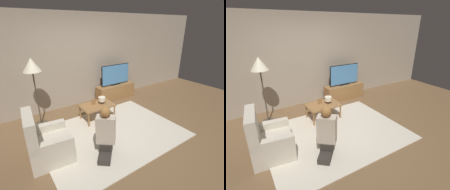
# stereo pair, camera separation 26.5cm
# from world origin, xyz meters

# --- Properties ---
(ground_plane) EXTENTS (10.00, 10.00, 0.00)m
(ground_plane) POSITION_xyz_m (0.00, 0.00, 0.00)
(ground_plane) COLOR brown
(wall_back) EXTENTS (10.00, 0.06, 2.60)m
(wall_back) POSITION_xyz_m (0.00, 1.93, 1.30)
(wall_back) COLOR tan
(wall_back) RESTS_ON ground_plane
(rug) EXTENTS (2.99, 2.23, 0.02)m
(rug) POSITION_xyz_m (0.00, 0.00, 0.01)
(rug) COLOR beige
(rug) RESTS_ON ground_plane
(tv_stand) EXTENTS (1.29, 0.38, 0.47)m
(tv_stand) POSITION_xyz_m (1.24, 1.60, 0.24)
(tv_stand) COLOR olive
(tv_stand) RESTS_ON ground_plane
(tv) EXTENTS (1.01, 0.08, 0.65)m
(tv) POSITION_xyz_m (1.24, 1.60, 0.80)
(tv) COLOR black
(tv) RESTS_ON tv_stand
(coffee_table) EXTENTS (0.82, 0.55, 0.39)m
(coffee_table) POSITION_xyz_m (0.07, 0.76, 0.35)
(coffee_table) COLOR olive
(coffee_table) RESTS_ON ground_plane
(floor_lamp) EXTENTS (0.39, 0.39, 1.62)m
(floor_lamp) POSITION_xyz_m (-1.20, 1.32, 1.38)
(floor_lamp) COLOR #4C4233
(floor_lamp) RESTS_ON ground_plane
(armchair) EXTENTS (0.78, 0.81, 0.94)m
(armchair) POSITION_xyz_m (-1.39, 0.02, 0.30)
(armchair) COLOR beige
(armchair) RESTS_ON ground_plane
(person_kneeling) EXTENTS (0.67, 0.74, 0.96)m
(person_kneeling) POSITION_xyz_m (-0.47, -0.48, 0.49)
(person_kneeling) COLOR #332D28
(person_kneeling) RESTS_ON rug
(picture_frame) EXTENTS (0.11, 0.01, 0.15)m
(picture_frame) POSITION_xyz_m (0.01, 0.82, 0.47)
(picture_frame) COLOR olive
(picture_frame) RESTS_ON coffee_table
(table_lamp) EXTENTS (0.18, 0.18, 0.17)m
(table_lamp) POSITION_xyz_m (0.22, 0.77, 0.50)
(table_lamp) COLOR #4C3823
(table_lamp) RESTS_ON coffee_table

